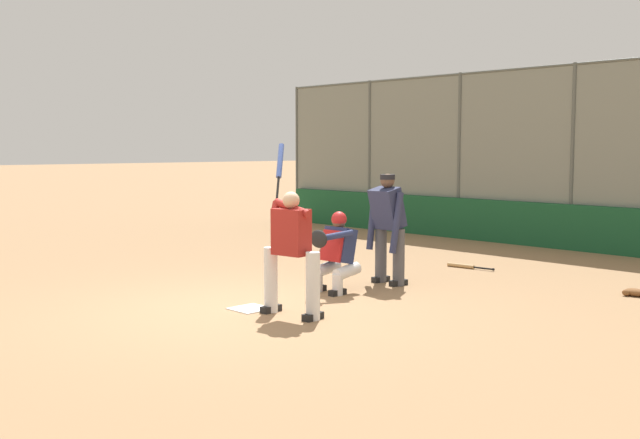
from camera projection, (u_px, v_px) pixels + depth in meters
ground_plane at (250, 309)px, 9.15m from camera, size 160.00×160.00×0.00m
home_plate_marker at (250, 309)px, 9.15m from camera, size 0.43×0.43×0.01m
backstop_fence at (572, 152)px, 14.40m from camera, size 15.98×0.08×3.59m
padding_wall at (568, 227)px, 14.47m from camera, size 15.59×0.18×0.88m
bleachers_beyond at (502, 208)px, 18.53m from camera, size 11.13×2.50×1.48m
batter_at_plate at (291, 249)px, 8.72m from camera, size 1.01×0.57×2.02m
catcher_behind_plate at (335, 251)px, 10.19m from camera, size 0.58×0.68×1.10m
umpire_home at (388, 225)px, 10.76m from camera, size 0.65×0.43×1.60m
spare_bat_near_backstop at (464, 266)px, 12.27m from camera, size 0.84×0.15×0.07m
fielding_glove_on_dirt at (634, 292)px, 9.95m from camera, size 0.29×0.22×0.10m
baseball_loose at (310, 273)px, 11.59m from camera, size 0.07×0.07×0.07m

